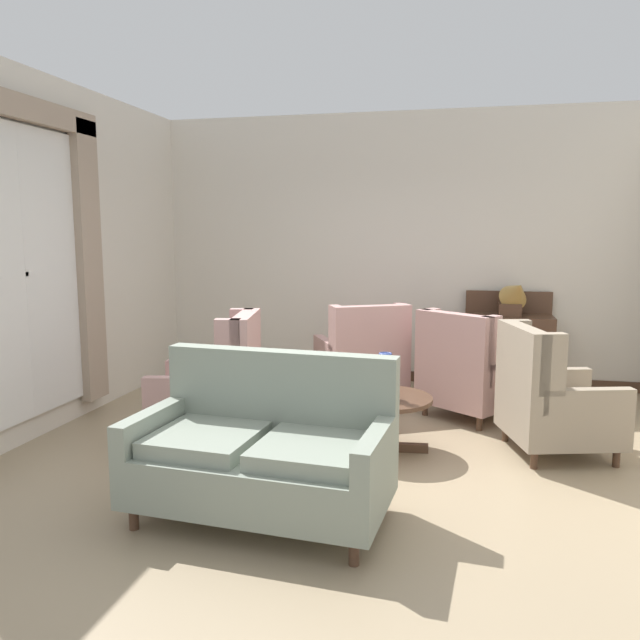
{
  "coord_description": "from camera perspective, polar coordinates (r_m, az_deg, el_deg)",
  "views": [
    {
      "loc": [
        0.74,
        -4.6,
        1.79
      ],
      "look_at": [
        -0.38,
        0.37,
        1.07
      ],
      "focal_mm": 35.07,
      "sensor_mm": 36.0,
      "label": 1
    }
  ],
  "objects": [
    {
      "name": "coffee_table",
      "position": [
        5.16,
        5.9,
        -7.98
      ],
      "size": [
        0.78,
        0.78,
        0.46
      ],
      "color": "#4C3323",
      "rests_on": "ground"
    },
    {
      "name": "gramophone",
      "position": [
        7.13,
        17.37,
        2.12
      ],
      "size": [
        0.41,
        0.47,
        0.48
      ],
      "color": "#4C3323",
      "rests_on": "sideboard"
    },
    {
      "name": "window_with_curtains",
      "position": [
        5.75,
        -25.22,
        5.4
      ],
      "size": [
        0.12,
        2.02,
        2.73
      ],
      "color": "silver"
    },
    {
      "name": "armchair_beside_settee",
      "position": [
        6.21,
        13.51,
        -4.78
      ],
      "size": [
        1.17,
        1.2,
        1.04
      ],
      "rotation": [
        0.0,
        0.0,
        2.51
      ],
      "color": "tan",
      "rests_on": "ground"
    },
    {
      "name": "sideboard",
      "position": [
        7.3,
        16.76,
        -2.46
      ],
      "size": [
        0.95,
        0.43,
        1.12
      ],
      "color": "#4C3323",
      "rests_on": "ground"
    },
    {
      "name": "settee",
      "position": [
        4.01,
        -5.15,
        -11.98
      ],
      "size": [
        1.64,
        0.97,
        1.01
      ],
      "rotation": [
        0.0,
        0.0,
        -0.08
      ],
      "color": "gray",
      "rests_on": "ground"
    },
    {
      "name": "porcelain_vase",
      "position": [
        5.04,
        5.96,
        -5.35
      ],
      "size": [
        0.16,
        0.16,
        0.37
      ],
      "color": "#384C93",
      "rests_on": "coffee_table"
    },
    {
      "name": "wall_back",
      "position": [
        7.49,
        7.06,
        6.43
      ],
      "size": [
        5.91,
        0.08,
        3.16
      ],
      "primitive_type": "cube",
      "color": "silver",
      "rests_on": "ground"
    },
    {
      "name": "ground",
      "position": [
        4.99,
        3.37,
        -12.95
      ],
      "size": [
        8.05,
        8.05,
        0.0
      ],
      "primitive_type": "plane",
      "color": "#9E896B"
    },
    {
      "name": "baseboard_back",
      "position": [
        7.64,
        6.82,
        -5.04
      ],
      "size": [
        5.75,
        0.03,
        0.12
      ],
      "primitive_type": "cube",
      "color": "#4C3323",
      "rests_on": "ground"
    },
    {
      "name": "armchair_near_sideboard",
      "position": [
        6.57,
        3.91,
        -3.74
      ],
      "size": [
        1.1,
        1.13,
        1.06
      ],
      "rotation": [
        0.0,
        0.0,
        3.63
      ],
      "color": "tan",
      "rests_on": "ground"
    },
    {
      "name": "wall_left",
      "position": [
        6.55,
        -20.96,
        5.72
      ],
      "size": [
        0.08,
        4.0,
        3.16
      ],
      "primitive_type": "cube",
      "color": "silver",
      "rests_on": "ground"
    },
    {
      "name": "armchair_foreground_right",
      "position": [
        5.39,
        20.23,
        -6.9
      ],
      "size": [
        0.99,
        0.98,
        1.05
      ],
      "rotation": [
        0.0,
        0.0,
        1.84
      ],
      "color": "gray",
      "rests_on": "ground"
    },
    {
      "name": "armchair_back_corner",
      "position": [
        5.38,
        -9.37,
        -6.3
      ],
      "size": [
        0.96,
        0.88,
        1.11
      ],
      "rotation": [
        0.0,
        0.0,
        4.89
      ],
      "color": "tan",
      "rests_on": "ground"
    }
  ]
}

